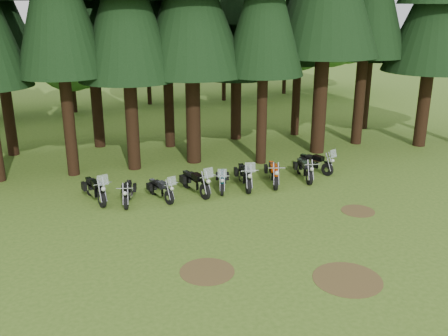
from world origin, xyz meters
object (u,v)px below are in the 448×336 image
(motorcycle_2, at_px, (161,190))
(motorcycle_3, at_px, (196,183))
(motorcycle_1, at_px, (128,193))
(motorcycle_0, at_px, (95,190))
(motorcycle_5, at_px, (245,176))
(motorcycle_8, at_px, (315,163))
(motorcycle_6, at_px, (273,174))
(motorcycle_7, at_px, (304,170))
(motorcycle_4, at_px, (222,181))

(motorcycle_2, xyz_separation_m, motorcycle_3, (1.65, 0.15, 0.07))
(motorcycle_1, height_order, motorcycle_2, motorcycle_2)
(motorcycle_2, bearing_deg, motorcycle_0, 148.00)
(motorcycle_3, bearing_deg, motorcycle_5, -12.37)
(motorcycle_1, relative_size, motorcycle_8, 0.95)
(motorcycle_6, bearing_deg, motorcycle_5, -162.83)
(motorcycle_0, distance_m, motorcycle_5, 6.84)
(motorcycle_6, relative_size, motorcycle_7, 1.03)
(motorcycle_0, relative_size, motorcycle_6, 1.05)
(motorcycle_6, height_order, motorcycle_8, motorcycle_8)
(motorcycle_6, bearing_deg, motorcycle_1, -161.51)
(motorcycle_7, bearing_deg, motorcycle_0, -172.15)
(motorcycle_1, xyz_separation_m, motorcycle_4, (4.39, 0.04, 0.01))
(motorcycle_6, bearing_deg, motorcycle_4, -162.81)
(motorcycle_3, distance_m, motorcycle_4, 1.31)
(motorcycle_1, bearing_deg, motorcycle_6, 15.12)
(motorcycle_2, bearing_deg, motorcycle_4, -12.27)
(motorcycle_0, xyz_separation_m, motorcycle_3, (4.39, -0.64, 0.00))
(motorcycle_3, height_order, motorcycle_4, motorcycle_3)
(motorcycle_2, distance_m, motorcycle_6, 5.55)
(motorcycle_2, xyz_separation_m, motorcycle_4, (2.96, 0.18, 0.00))
(motorcycle_4, bearing_deg, motorcycle_3, -158.21)
(motorcycle_5, xyz_separation_m, motorcycle_8, (4.26, 0.78, -0.05))
(motorcycle_5, bearing_deg, motorcycle_0, -174.01)
(motorcycle_5, bearing_deg, motorcycle_7, 11.58)
(motorcycle_4, xyz_separation_m, motorcycle_7, (4.30, -0.02, 0.02))
(motorcycle_6, height_order, motorcycle_7, motorcycle_6)
(motorcycle_1, height_order, motorcycle_6, motorcycle_6)
(motorcycle_3, bearing_deg, motorcycle_6, -12.97)
(motorcycle_4, relative_size, motorcycle_6, 0.89)
(motorcycle_1, bearing_deg, motorcycle_4, 15.88)
(motorcycle_1, distance_m, motorcycle_6, 6.98)
(motorcycle_4, height_order, motorcycle_6, motorcycle_4)
(motorcycle_0, relative_size, motorcycle_3, 1.00)
(motorcycle_2, xyz_separation_m, motorcycle_5, (4.07, 0.15, 0.08))
(motorcycle_0, relative_size, motorcycle_5, 0.97)
(motorcycle_5, height_order, motorcycle_6, motorcycle_5)
(motorcycle_4, bearing_deg, motorcycle_6, 18.90)
(motorcycle_7, height_order, motorcycle_8, motorcycle_8)
(motorcycle_0, relative_size, motorcycle_2, 1.16)
(motorcycle_3, bearing_deg, motorcycle_0, 159.21)
(motorcycle_0, relative_size, motorcycle_7, 1.08)
(motorcycle_3, distance_m, motorcycle_7, 5.60)
(motorcycle_0, xyz_separation_m, motorcycle_4, (5.69, -0.61, -0.07))
(motorcycle_2, bearing_deg, motorcycle_3, -10.59)
(motorcycle_3, height_order, motorcycle_5, motorcycle_5)
(motorcycle_5, height_order, motorcycle_7, motorcycle_5)
(motorcycle_6, bearing_deg, motorcycle_7, 20.39)
(motorcycle_5, bearing_deg, motorcycle_3, -168.56)
(motorcycle_1, xyz_separation_m, motorcycle_2, (1.43, -0.14, 0.01))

